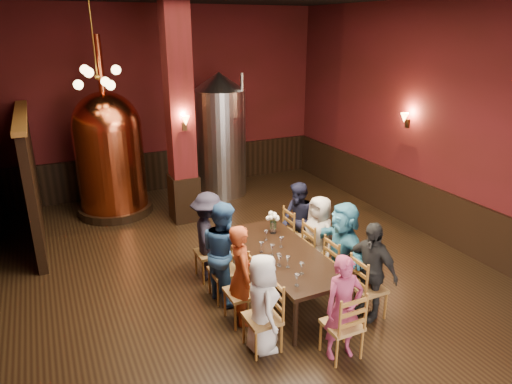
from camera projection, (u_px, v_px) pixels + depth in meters
name	position (u px, v px, depth m)	size (l,w,h in m)	color
room	(251.00, 146.00, 7.02)	(10.00, 10.02, 4.50)	black
wainscot_right	(429.00, 210.00, 9.22)	(0.08, 9.90, 1.00)	black
wainscot_back	(171.00, 169.00, 11.83)	(7.90, 0.08, 1.00)	black
column	(180.00, 117.00, 9.28)	(0.58, 0.58, 4.50)	#4D1015
partition	(32.00, 180.00, 8.81)	(0.22, 3.50, 2.40)	black
pendant_cluster	(97.00, 77.00, 8.47)	(0.90, 0.90, 1.70)	#A57226
sconce_wall	(408.00, 120.00, 9.29)	(0.20, 0.20, 0.36)	black
sconce_column	(184.00, 122.00, 9.04)	(0.20, 0.20, 0.36)	black
dining_table	(283.00, 256.00, 6.98)	(1.00, 2.40, 0.75)	black
chair_0	(262.00, 318.00, 5.86)	(0.46, 0.46, 0.92)	brown
person_0	(262.00, 304.00, 5.79)	(0.66, 0.43, 1.35)	silver
chair_1	(241.00, 292.00, 6.43)	(0.46, 0.46, 0.92)	brown
person_1	(241.00, 275.00, 6.34)	(0.54, 0.36, 1.49)	#98391A
chair_2	(224.00, 271.00, 6.99)	(0.46, 0.46, 0.92)	brown
person_2	(224.00, 251.00, 6.88)	(0.77, 0.38, 1.59)	#274E83
chair_3	(209.00, 252.00, 7.56)	(0.46, 0.46, 0.92)	brown
person_3	(209.00, 236.00, 7.46)	(0.97, 0.56, 1.51)	black
chair_4	(368.00, 287.00, 6.55)	(0.46, 0.46, 0.92)	brown
person_4	(370.00, 270.00, 6.45)	(0.87, 0.36, 1.48)	black
chair_5	(341.00, 267.00, 7.12)	(0.46, 0.46, 0.92)	brown
person_5	(342.00, 249.00, 7.01)	(1.42, 0.45, 1.53)	teal
chair_6	(318.00, 249.00, 7.68)	(0.46, 0.46, 0.92)	brown
person_6	(319.00, 236.00, 7.60)	(0.68, 0.44, 1.40)	#BCB3A6
chair_7	(298.00, 234.00, 8.25)	(0.46, 0.46, 0.92)	brown
person_7	(298.00, 221.00, 8.16)	(0.69, 0.34, 1.42)	black
chair_8	(342.00, 324.00, 5.74)	(0.46, 0.46, 0.92)	brown
person_8	(343.00, 308.00, 5.66)	(0.51, 0.34, 1.40)	#903052
copper_kettle	(110.00, 152.00, 9.93)	(1.82, 1.82, 3.85)	black
steel_vessel	(220.00, 135.00, 11.12)	(1.60, 1.60, 2.99)	#B2B2B7
rose_vase	(273.00, 219.00, 7.52)	(0.22, 0.22, 0.38)	white
wine_glass_0	(288.00, 262.00, 6.49)	(0.07, 0.07, 0.17)	white
wine_glass_1	(279.00, 259.00, 6.56)	(0.07, 0.07, 0.17)	white
wine_glass_2	(266.00, 235.00, 7.31)	(0.07, 0.07, 0.17)	white
wine_glass_3	(297.00, 280.00, 6.03)	(0.07, 0.07, 0.17)	white
wine_glass_4	(280.00, 261.00, 6.52)	(0.07, 0.07, 0.17)	white
wine_glass_5	(272.00, 250.00, 6.84)	(0.07, 0.07, 0.17)	white
wine_glass_6	(261.00, 247.00, 6.92)	(0.07, 0.07, 0.17)	white
wine_glass_7	(302.00, 268.00, 6.32)	(0.07, 0.07, 0.17)	white
wine_glass_8	(281.00, 242.00, 7.08)	(0.07, 0.07, 0.17)	white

